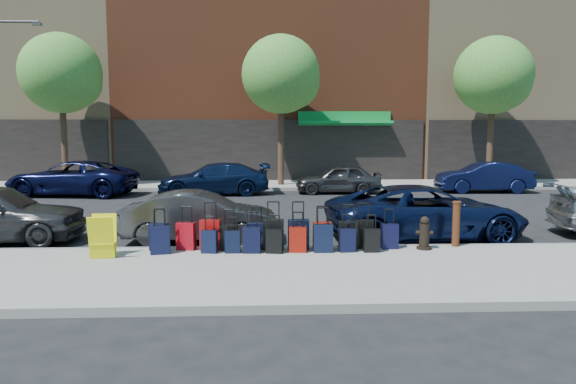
{
  "coord_description": "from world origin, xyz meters",
  "views": [
    {
      "loc": [
        -0.22,
        -15.85,
        2.69
      ],
      "look_at": [
        0.39,
        -1.5,
        1.03
      ],
      "focal_mm": 32.0,
      "sensor_mm": 36.0,
      "label": 1
    }
  ],
  "objects_px": {
    "fire_hydrant": "(424,234)",
    "tree_right": "(496,78)",
    "bollard": "(456,223)",
    "tree_left": "(64,76)",
    "car_far_1": "(214,179)",
    "car_far_0": "(72,178)",
    "car_far_2": "(338,179)",
    "suitcase_front_5": "(273,234)",
    "car_near_2": "(426,212)",
    "tree_center": "(284,77)",
    "car_near_1": "(201,217)",
    "display_rack": "(103,237)",
    "car_far_3": "(484,177)"
  },
  "relations": [
    {
      "from": "bollard",
      "to": "car_far_0",
      "type": "distance_m",
      "value": 16.89
    },
    {
      "from": "display_rack",
      "to": "car_far_1",
      "type": "bearing_deg",
      "value": 78.86
    },
    {
      "from": "car_near_1",
      "to": "car_far_1",
      "type": "bearing_deg",
      "value": 4.83
    },
    {
      "from": "tree_right",
      "to": "car_near_1",
      "type": "bearing_deg",
      "value": -135.63
    },
    {
      "from": "car_near_2",
      "to": "car_far_3",
      "type": "height_order",
      "value": "car_near_2"
    },
    {
      "from": "car_near_2",
      "to": "car_far_2",
      "type": "distance_m",
      "value": 10.09
    },
    {
      "from": "tree_right",
      "to": "fire_hydrant",
      "type": "xyz_separation_m",
      "value": [
        -7.91,
        -14.43,
        -4.93
      ]
    },
    {
      "from": "tree_center",
      "to": "car_near_2",
      "type": "relative_size",
      "value": 1.46
    },
    {
      "from": "fire_hydrant",
      "to": "car_near_2",
      "type": "distance_m",
      "value": 1.83
    },
    {
      "from": "display_rack",
      "to": "car_far_0",
      "type": "xyz_separation_m",
      "value": [
        -5.04,
        11.97,
        0.17
      ]
    },
    {
      "from": "tree_left",
      "to": "car_far_2",
      "type": "xyz_separation_m",
      "value": [
        12.85,
        -2.64,
        -4.77
      ]
    },
    {
      "from": "car_far_1",
      "to": "car_far_2",
      "type": "xyz_separation_m",
      "value": [
        5.5,
        0.33,
        -0.05
      ]
    },
    {
      "from": "car_near_1",
      "to": "car_far_0",
      "type": "height_order",
      "value": "car_far_0"
    },
    {
      "from": "fire_hydrant",
      "to": "car_far_0",
      "type": "bearing_deg",
      "value": 146.84
    },
    {
      "from": "tree_left",
      "to": "fire_hydrant",
      "type": "bearing_deg",
      "value": -47.78
    },
    {
      "from": "tree_center",
      "to": "tree_right",
      "type": "distance_m",
      "value": 10.5
    },
    {
      "from": "fire_hydrant",
      "to": "car_far_0",
      "type": "xyz_separation_m",
      "value": [
        -11.84,
        11.47,
        0.27
      ]
    },
    {
      "from": "fire_hydrant",
      "to": "car_far_1",
      "type": "bearing_deg",
      "value": 127.58
    },
    {
      "from": "car_near_1",
      "to": "tree_right",
      "type": "bearing_deg",
      "value": -44.64
    },
    {
      "from": "car_far_0",
      "to": "car_far_3",
      "type": "relative_size",
      "value": 1.29
    },
    {
      "from": "fire_hydrant",
      "to": "car_near_2",
      "type": "xyz_separation_m",
      "value": [
        0.56,
        1.73,
        0.21
      ]
    },
    {
      "from": "suitcase_front_5",
      "to": "car_near_1",
      "type": "relative_size",
      "value": 0.28
    },
    {
      "from": "bollard",
      "to": "suitcase_front_5",
      "type": "bearing_deg",
      "value": -177.95
    },
    {
      "from": "car_far_1",
      "to": "tree_left",
      "type": "bearing_deg",
      "value": -118.29
    },
    {
      "from": "car_far_1",
      "to": "car_near_2",
      "type": "bearing_deg",
      "value": 26.68
    },
    {
      "from": "tree_right",
      "to": "display_rack",
      "type": "bearing_deg",
      "value": -134.57
    },
    {
      "from": "tree_center",
      "to": "fire_hydrant",
      "type": "height_order",
      "value": "tree_center"
    },
    {
      "from": "tree_left",
      "to": "suitcase_front_5",
      "type": "distance_m",
      "value": 18.03
    },
    {
      "from": "car_near_2",
      "to": "fire_hydrant",
      "type": "bearing_deg",
      "value": 156.28
    },
    {
      "from": "tree_left",
      "to": "car_far_1",
      "type": "relative_size",
      "value": 1.51
    },
    {
      "from": "bollard",
      "to": "display_rack",
      "type": "xyz_separation_m",
      "value": [
        -7.6,
        -0.76,
        -0.09
      ]
    },
    {
      "from": "bollard",
      "to": "car_far_0",
      "type": "relative_size",
      "value": 0.19
    },
    {
      "from": "fire_hydrant",
      "to": "bollard",
      "type": "distance_m",
      "value": 0.86
    },
    {
      "from": "tree_left",
      "to": "car_far_2",
      "type": "relative_size",
      "value": 1.91
    },
    {
      "from": "suitcase_front_5",
      "to": "car_near_2",
      "type": "relative_size",
      "value": 0.21
    },
    {
      "from": "tree_center",
      "to": "tree_left",
      "type": "bearing_deg",
      "value": 180.0
    },
    {
      "from": "bollard",
      "to": "car_near_2",
      "type": "xyz_separation_m",
      "value": [
        -0.24,
        1.47,
        0.02
      ]
    },
    {
      "from": "tree_right",
      "to": "display_rack",
      "type": "distance_m",
      "value": 21.51
    },
    {
      "from": "fire_hydrant",
      "to": "car_far_3",
      "type": "relative_size",
      "value": 0.17
    },
    {
      "from": "car_far_2",
      "to": "display_rack",
      "type": "bearing_deg",
      "value": -26.27
    },
    {
      "from": "car_far_1",
      "to": "car_far_2",
      "type": "height_order",
      "value": "car_far_1"
    },
    {
      "from": "display_rack",
      "to": "car_far_1",
      "type": "height_order",
      "value": "car_far_1"
    },
    {
      "from": "car_near_1",
      "to": "car_far_1",
      "type": "xyz_separation_m",
      "value": [
        -0.66,
        9.75,
        0.07
      ]
    },
    {
      "from": "fire_hydrant",
      "to": "display_rack",
      "type": "relative_size",
      "value": 0.83
    },
    {
      "from": "fire_hydrant",
      "to": "tree_right",
      "type": "bearing_deg",
      "value": 72.22
    },
    {
      "from": "tree_left",
      "to": "display_rack",
      "type": "height_order",
      "value": "tree_left"
    },
    {
      "from": "car_far_0",
      "to": "car_near_2",
      "type": "bearing_deg",
      "value": 59.09
    },
    {
      "from": "car_near_1",
      "to": "car_far_3",
      "type": "bearing_deg",
      "value": -47.52
    },
    {
      "from": "tree_center",
      "to": "car_near_2",
      "type": "distance_m",
      "value": 13.91
    },
    {
      "from": "tree_center",
      "to": "car_far_1",
      "type": "xyz_separation_m",
      "value": [
        -3.16,
        -2.97,
        -4.71
      ]
    }
  ]
}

